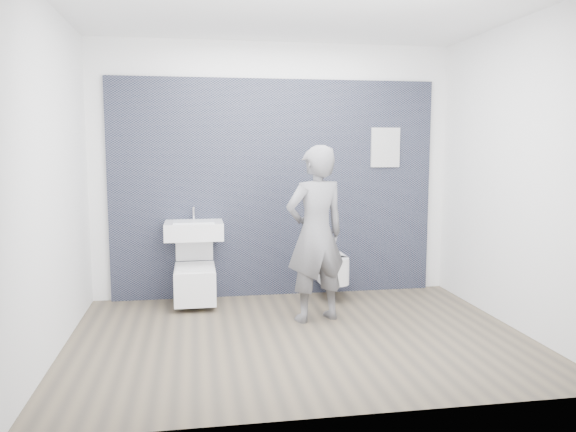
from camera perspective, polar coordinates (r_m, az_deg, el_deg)
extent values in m
plane|color=brown|center=(5.07, 1.15, -12.13)|extent=(4.00, 4.00, 0.00)
plane|color=silver|center=(6.27, -1.36, 4.62)|extent=(4.00, 0.00, 4.00)
plane|color=silver|center=(3.34, 5.98, 2.47)|extent=(4.00, 0.00, 4.00)
plane|color=silver|center=(4.84, -22.81, 3.37)|extent=(0.00, 3.00, 3.00)
plane|color=silver|center=(5.53, 22.06, 3.79)|extent=(0.00, 3.00, 3.00)
plane|color=white|center=(4.92, 1.23, 20.39)|extent=(4.00, 4.00, 0.00)
cube|color=black|center=(6.46, -1.29, -7.90)|extent=(3.60, 0.06, 2.40)
cube|color=white|center=(5.98, -9.53, -1.44)|extent=(0.60, 0.45, 0.18)
cube|color=silver|center=(5.95, -9.55, -0.64)|extent=(0.42, 0.30, 0.03)
cylinder|color=silver|center=(6.13, -9.57, 0.32)|extent=(0.02, 0.02, 0.15)
cylinder|color=silver|center=(6.07, -9.58, 0.88)|extent=(0.02, 0.10, 0.02)
cylinder|color=silver|center=(6.21, -9.51, -2.54)|extent=(0.04, 0.04, 0.12)
cube|color=white|center=(6.01, -9.42, -6.81)|extent=(0.42, 0.61, 0.35)
cylinder|color=silver|center=(5.93, -9.46, -5.40)|extent=(0.30, 0.30, 0.03)
cube|color=white|center=(5.93, -9.46, -5.14)|extent=(0.40, 0.49, 0.02)
cube|color=white|center=(6.15, -9.51, -2.50)|extent=(0.40, 0.07, 0.44)
cube|color=silver|center=(6.31, -9.41, -7.43)|extent=(0.11, 0.06, 0.08)
cube|color=white|center=(6.29, 4.35, -5.34)|extent=(0.31, 0.37, 0.26)
cylinder|color=white|center=(6.11, 4.76, -5.70)|extent=(0.31, 0.31, 0.26)
cube|color=white|center=(6.23, 4.42, -4.08)|extent=(0.30, 0.35, 0.03)
cylinder|color=white|center=(6.06, 4.82, -4.39)|extent=(0.30, 0.30, 0.03)
cube|color=silver|center=(6.45, 4.02, -5.84)|extent=(0.09, 0.06, 0.08)
cube|color=white|center=(6.70, 9.56, -7.44)|extent=(0.33, 0.03, 0.44)
imported|color=slate|center=(5.34, 2.83, -1.84)|extent=(0.70, 0.56, 1.68)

